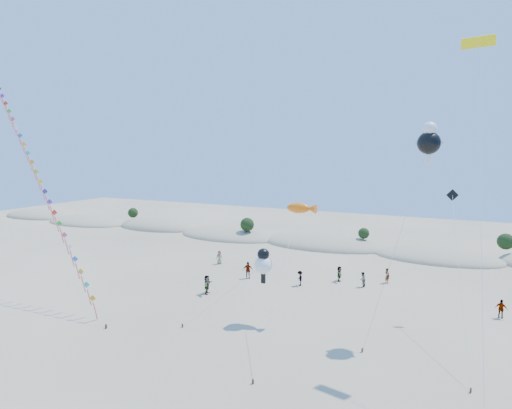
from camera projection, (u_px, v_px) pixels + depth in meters
The scene contains 9 objects.
ground at pixel (89, 400), 24.38m from camera, with size 160.00×160.00×0.00m, color gray.
dune_ridge at pixel (330, 245), 64.21m from camera, with size 145.30×11.49×5.57m.
kite_train at pixel (35, 169), 43.03m from camera, with size 26.32×9.42×23.71m.
fish_kite at pixel (301, 209), 35.49m from camera, with size 2.54×11.83×9.87m.
cartoon_kite_low at pixel (263, 263), 35.04m from camera, with size 6.14×4.75×6.24m.
cartoon_kite_high at pixel (429, 140), 31.70m from camera, with size 4.38×6.26×16.29m.
parafoil_kite at pixel (478, 50), 27.54m from camera, with size 2.28×12.26×21.55m.
dark_kite at pixel (456, 237), 32.79m from camera, with size 2.34×12.66×10.98m.
beachgoers at pixel (321, 281), 43.87m from camera, with size 36.84×12.67×1.90m.
Camera 1 is at (18.51, -16.36, 14.15)m, focal length 30.00 mm.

